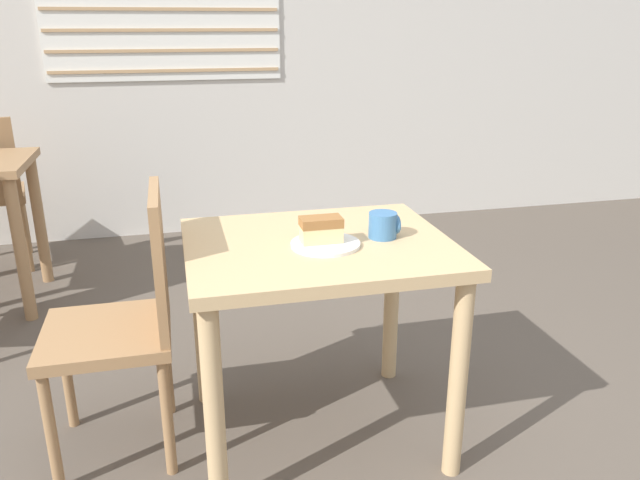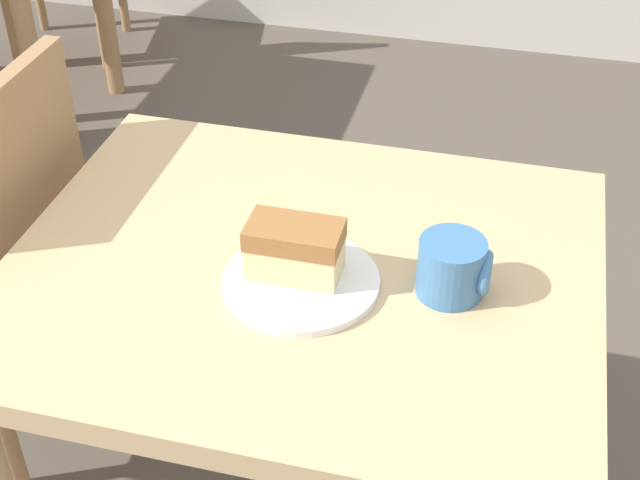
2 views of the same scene
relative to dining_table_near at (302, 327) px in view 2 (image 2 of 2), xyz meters
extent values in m
cube|color=tan|center=(0.00, 0.00, 0.11)|extent=(0.86, 0.71, 0.04)
cylinder|color=tan|center=(-0.38, 0.31, -0.26)|extent=(0.06, 0.06, 0.70)
cylinder|color=tan|center=(0.38, 0.31, -0.26)|extent=(0.06, 0.06, 0.70)
cylinder|color=#9E754C|center=(-1.19, 1.23, -0.25)|extent=(0.06, 0.06, 0.73)
cylinder|color=#9E754C|center=(-0.52, 0.25, -0.40)|extent=(0.04, 0.04, 0.42)
cylinder|color=#9E754C|center=(-0.52, -0.10, -0.40)|extent=(0.04, 0.04, 0.42)
cube|color=#9E754C|center=(-0.50, 0.08, 0.08)|extent=(0.03, 0.39, 0.45)
cylinder|color=#9E754C|center=(-1.31, 1.91, -0.40)|extent=(0.04, 0.04, 0.42)
cylinder|color=#9E754C|center=(-1.65, 1.84, -0.40)|extent=(0.04, 0.04, 0.42)
cylinder|color=white|center=(0.01, -0.05, 0.13)|extent=(0.22, 0.22, 0.01)
cube|color=#E5CC89|center=(0.00, -0.04, 0.16)|extent=(0.13, 0.07, 0.05)
cube|color=#936033|center=(0.00, -0.04, 0.20)|extent=(0.13, 0.07, 0.03)
cylinder|color=teal|center=(0.22, -0.01, 0.17)|extent=(0.09, 0.09, 0.09)
torus|color=teal|center=(0.26, -0.01, 0.17)|extent=(0.02, 0.06, 0.06)
camera|label=1|loc=(-0.44, -1.86, 0.80)|focal=35.00mm
camera|label=2|loc=(0.28, -0.98, 0.93)|focal=50.00mm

